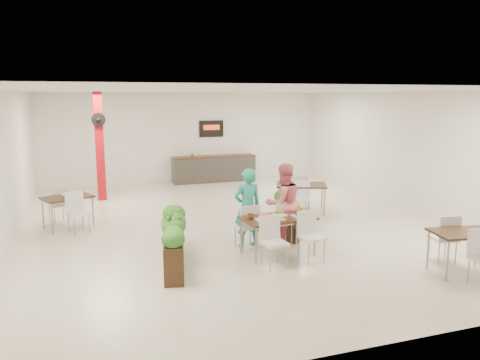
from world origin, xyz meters
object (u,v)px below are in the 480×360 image
(service_counter, at_px, (214,168))
(planter_left, at_px, (174,239))
(main_table, at_px, (278,223))
(side_table_c, at_px, (464,239))
(planter_right, at_px, (287,211))
(diner_man, at_px, (247,208))
(side_table_b, at_px, (301,188))
(diner_woman, at_px, (283,204))
(red_column, at_px, (100,145))
(side_table_a, at_px, (67,202))

(service_counter, relative_size, planter_left, 1.47)
(main_table, relative_size, planter_left, 0.85)
(side_table_c, bearing_deg, service_counter, 109.43)
(planter_right, height_order, side_table_c, planter_right)
(diner_man, height_order, side_table_b, diner_man)
(service_counter, bearing_deg, diner_woman, -94.17)
(main_table, distance_m, planter_right, 1.57)
(planter_right, bearing_deg, diner_woman, -120.60)
(main_table, height_order, diner_woman, diner_woman)
(red_column, distance_m, side_table_c, 10.02)
(main_table, xyz_separation_m, side_table_c, (2.69, -1.95, -0.02))
(side_table_b, bearing_deg, side_table_c, -58.30)
(red_column, height_order, diner_man, red_column)
(red_column, distance_m, side_table_b, 6.04)
(main_table, xyz_separation_m, side_table_a, (-3.93, 3.34, -0.02))
(red_column, xyz_separation_m, main_table, (3.05, -6.21, -1.01))
(diner_man, xyz_separation_m, diner_woman, (0.80, -0.00, 0.03))
(service_counter, relative_size, side_table_b, 1.81)
(diner_woman, bearing_deg, side_table_a, -37.43)
(red_column, height_order, main_table, red_column)
(red_column, distance_m, side_table_a, 3.17)
(diner_man, bearing_deg, main_table, 115.08)
(planter_right, bearing_deg, main_table, -121.28)
(planter_left, xyz_separation_m, side_table_a, (-1.89, 3.36, 0.10))
(side_table_c, bearing_deg, main_table, 153.65)
(main_table, bearing_deg, side_table_a, 139.67)
(service_counter, bearing_deg, red_column, -155.00)
(red_column, bearing_deg, diner_woman, -58.08)
(service_counter, distance_m, side_table_c, 10.17)
(red_column, relative_size, planter_left, 1.57)
(service_counter, relative_size, main_table, 1.73)
(diner_man, distance_m, planter_left, 1.81)
(diner_man, relative_size, side_table_c, 0.98)
(side_table_c, bearing_deg, diner_woman, 140.77)
(planter_left, bearing_deg, service_counter, 69.69)
(planter_right, distance_m, side_table_b, 2.04)
(diner_woman, xyz_separation_m, side_table_b, (1.56, 2.35, -0.21))
(main_table, relative_size, diner_man, 1.06)
(red_column, xyz_separation_m, side_table_b, (5.02, -3.21, -1.00))
(side_table_a, bearing_deg, diner_man, -60.11)
(diner_man, height_order, side_table_a, diner_man)
(service_counter, distance_m, side_table_a, 6.80)
(main_table, distance_m, diner_man, 0.79)
(service_counter, distance_m, diner_man, 7.54)
(main_table, height_order, planter_left, planter_left)
(service_counter, height_order, diner_man, service_counter)
(side_table_c, bearing_deg, planter_left, 167.37)
(diner_woman, height_order, planter_right, diner_woman)
(red_column, distance_m, diner_woman, 6.59)
(diner_woman, bearing_deg, service_counter, -99.88)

